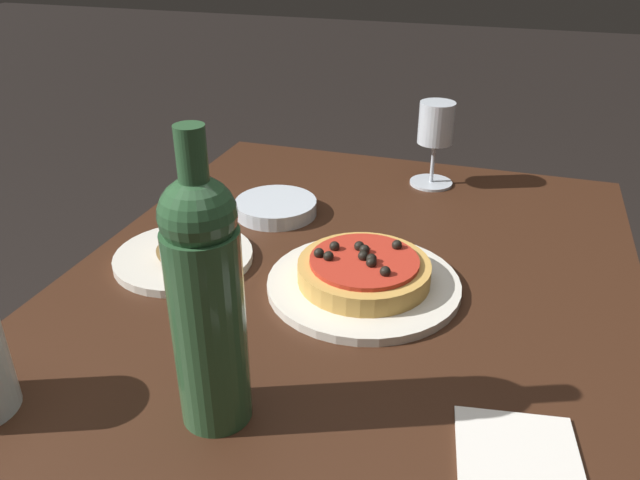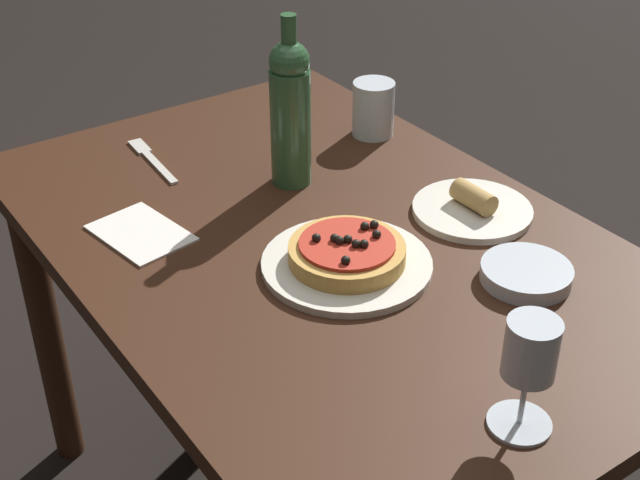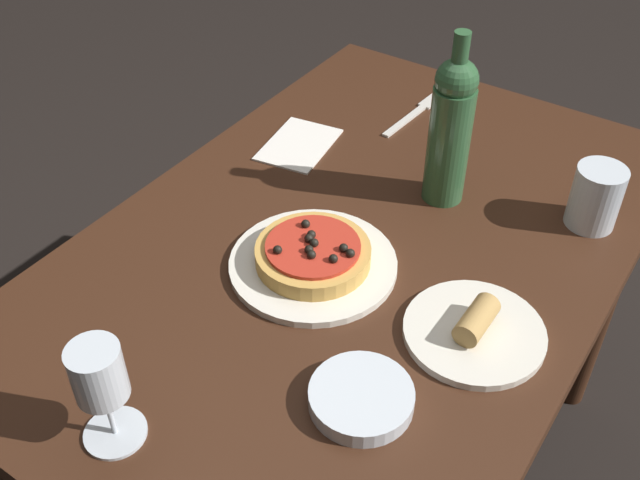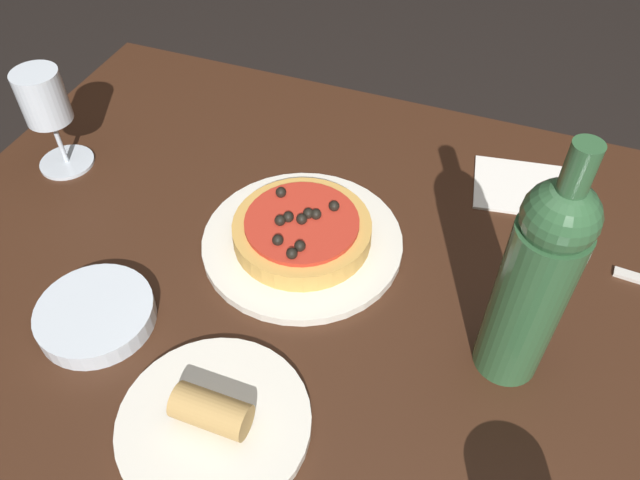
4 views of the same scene
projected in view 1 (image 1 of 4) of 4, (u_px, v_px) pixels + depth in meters
name	position (u px, v px, depth m)	size (l,w,h in m)	color
dining_table	(326.00, 389.00, 0.82)	(1.18, 0.77, 0.73)	#381E11
dinner_plate	(363.00, 284.00, 0.84)	(0.26, 0.26, 0.01)	silver
pizza	(364.00, 270.00, 0.83)	(0.18, 0.18, 0.04)	gold
wine_glass	(436.00, 129.00, 1.11)	(0.08, 0.08, 0.15)	silver
wine_bottle	(206.00, 300.00, 0.57)	(0.07, 0.07, 0.30)	#2D5633
side_bowl	(276.00, 207.00, 1.04)	(0.14, 0.14, 0.02)	silver
side_plate	(183.00, 254.00, 0.90)	(0.20, 0.20, 0.05)	silver
paper_napkin	(521.00, 477.00, 0.56)	(0.18, 0.14, 0.00)	silver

